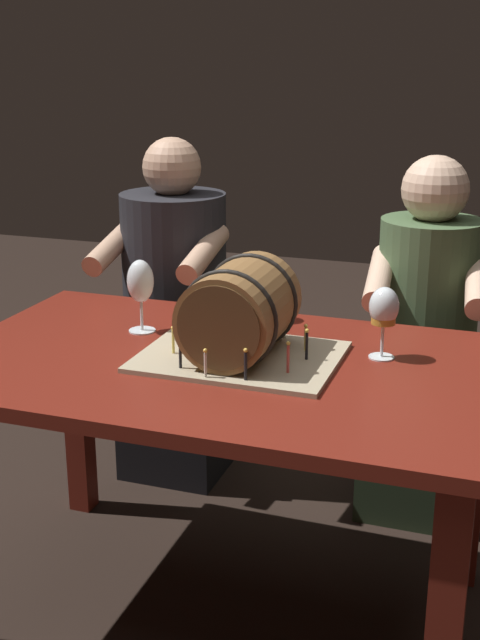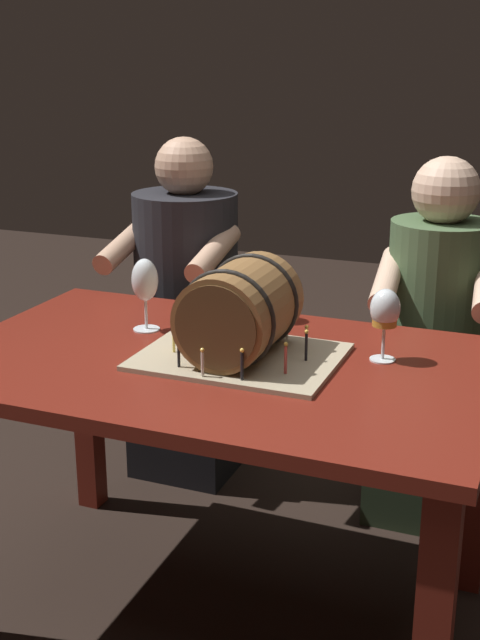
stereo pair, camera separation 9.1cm
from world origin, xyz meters
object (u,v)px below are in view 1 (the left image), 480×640
wine_glass_empty (140,283)px  wine_glass_amber (384,310)px  barrel_cake (240,315)px  wine_glass_white (256,278)px  person_seated_left (175,323)px  dining_table (216,400)px  person_seated_right (423,361)px

wine_glass_empty → wine_glass_amber: wine_glass_empty is taller
barrel_cake → wine_glass_white: bearing=101.0°
barrel_cake → person_seated_left: person_seated_left is taller
wine_glass_white → wine_glass_amber: (0.39, -0.20, 0.00)m
barrel_cake → person_seated_left: 0.89m
dining_table → wine_glass_empty: 0.38m
barrel_cake → person_seated_right: 0.85m
wine_glass_empty → wine_glass_white: size_ratio=1.08×
wine_glass_white → person_seated_left: bearing=137.6°
barrel_cake → wine_glass_white: size_ratio=2.63×
wine_glass_amber → person_seated_right: (0.04, 0.57, -0.33)m
wine_glass_empty → person_seated_right: size_ratio=0.17×
wine_glass_amber → dining_table: bearing=-159.7°
wine_glass_white → person_seated_right: 0.66m
barrel_cake → wine_glass_empty: 0.34m
dining_table → wine_glass_empty: size_ratio=6.82×
person_seated_left → dining_table: bearing=-59.5°
dining_table → wine_glass_empty: wine_glass_empty is taller
barrel_cake → person_seated_right: (0.37, 0.70, -0.32)m
dining_table → wine_glass_amber: bearing=20.3°
wine_glass_empty → wine_glass_amber: bearing=0.4°
barrel_cake → wine_glass_white: (-0.06, 0.32, 0.01)m
wine_glass_amber → person_seated_left: person_seated_left is taller
wine_glass_empty → person_seated_left: 0.67m
barrel_cake → wine_glass_empty: barrel_cake is taller
wine_glass_amber → person_seated_right: person_seated_right is taller
wine_glass_amber → person_seated_right: bearing=85.9°
barrel_cake → wine_glass_white: 0.32m
dining_table → barrel_cake: barrel_cake is taller
wine_glass_white → person_seated_right: person_seated_right is taller
person_seated_left → barrel_cake: bearing=-55.6°
wine_glass_amber → wine_glass_white: bearing=153.1°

